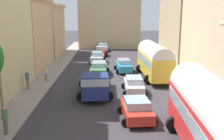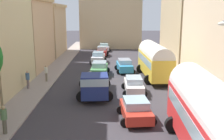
# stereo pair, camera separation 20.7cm
# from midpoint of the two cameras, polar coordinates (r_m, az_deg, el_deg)

# --- Properties ---
(ground_plane) EXTENTS (154.00, 154.00, 0.00)m
(ground_plane) POSITION_cam_midpoint_polar(r_m,az_deg,el_deg) (30.58, -0.39, -1.25)
(ground_plane) COLOR #373339
(sidewalk_left) EXTENTS (2.50, 70.00, 0.14)m
(sidewalk_left) POSITION_cam_midpoint_polar(r_m,az_deg,el_deg) (31.33, -13.77, -1.15)
(sidewalk_left) COLOR gray
(sidewalk_left) RESTS_ON ground
(sidewalk_right) EXTENTS (2.50, 70.00, 0.14)m
(sidewalk_right) POSITION_cam_midpoint_polar(r_m,az_deg,el_deg) (31.48, 12.92, -1.04)
(sidewalk_right) COLOR #B4A29A
(sidewalk_right) RESTS_ON ground
(building_left_3) EXTENTS (6.46, 10.45, 9.25)m
(building_left_3) POSITION_cam_midpoint_polar(r_m,az_deg,el_deg) (35.90, -19.23, 7.63)
(building_left_3) COLOR tan
(building_left_3) RESTS_ON ground
(building_left_4) EXTENTS (5.85, 10.50, 8.56)m
(building_left_4) POSITION_cam_midpoint_polar(r_m,az_deg,el_deg) (46.86, -14.56, 8.46)
(building_left_4) COLOR tan
(building_left_4) RESTS_ON ground
(building_right_3) EXTENTS (6.03, 12.98, 12.43)m
(building_right_3) POSITION_cam_midpoint_polar(r_m,az_deg,el_deg) (40.66, 15.78, 10.58)
(building_right_3) COLOR tan
(building_right_3) RESTS_ON ground
(distant_church) EXTENTS (12.33, 7.63, 20.12)m
(distant_church) POSITION_cam_midpoint_polar(r_m,az_deg,el_deg) (55.52, -0.71, 11.65)
(distant_church) COLOR tan
(distant_church) RESTS_ON ground
(parked_bus_0) EXTENTS (3.63, 9.90, 4.10)m
(parked_bus_0) POSITION_cam_midpoint_polar(r_m,az_deg,el_deg) (13.77, 20.73, -9.62)
(parked_bus_0) COLOR red
(parked_bus_0) RESTS_ON ground
(parked_bus_1) EXTENTS (3.42, 8.83, 3.88)m
(parked_bus_1) POSITION_cam_midpoint_polar(r_m,az_deg,el_deg) (29.50, 8.93, 2.34)
(parked_bus_1) COLOR yellow
(parked_bus_1) RESTS_ON ground
(cargo_truck_0) EXTENTS (3.28, 7.01, 2.32)m
(cargo_truck_0) POSITION_cam_midpoint_polar(r_m,az_deg,el_deg) (22.72, -4.04, -2.95)
(cargo_truck_0) COLOR navy
(cargo_truck_0) RESTS_ON ground
(car_0) EXTENTS (2.49, 4.44, 1.56)m
(car_0) POSITION_cam_midpoint_polar(r_m,az_deg,el_deg) (30.93, -3.04, 0.38)
(car_0) COLOR #4E9356
(car_0) RESTS_ON ground
(car_1) EXTENTS (2.38, 4.21, 1.64)m
(car_1) POSITION_cam_midpoint_polar(r_m,az_deg,el_deg) (38.17, -3.36, 2.74)
(car_1) COLOR silver
(car_1) RESTS_ON ground
(car_2) EXTENTS (2.28, 3.76, 1.64)m
(car_2) POSITION_cam_midpoint_polar(r_m,az_deg,el_deg) (44.40, -2.57, 4.10)
(car_2) COLOR #AF2E2A
(car_2) RESTS_ON ground
(car_3) EXTENTS (2.47, 4.35, 1.43)m
(car_3) POSITION_cam_midpoint_polar(r_m,az_deg,el_deg) (50.44, -2.11, 5.02)
(car_3) COLOR silver
(car_3) RESTS_ON ground
(car_5) EXTENTS (2.57, 3.78, 1.47)m
(car_5) POSITION_cam_midpoint_polar(r_m,az_deg,el_deg) (18.21, 5.03, -8.50)
(car_5) COLOR red
(car_5) RESTS_ON ground
(car_6) EXTENTS (2.18, 3.97, 1.48)m
(car_6) POSITION_cam_midpoint_polar(r_m,az_deg,el_deg) (24.07, 4.52, -3.23)
(car_6) COLOR silver
(car_6) RESTS_ON ground
(car_7) EXTENTS (2.43, 4.17, 1.60)m
(car_7) POSITION_cam_midpoint_polar(r_m,az_deg,el_deg) (32.43, 2.41, 0.99)
(car_7) COLOR #3595CA
(car_7) RESTS_ON ground
(pedestrian_0) EXTENTS (0.48, 0.48, 1.84)m
(pedestrian_0) POSITION_cam_midpoint_polar(r_m,az_deg,el_deg) (26.01, -18.13, -1.96)
(pedestrian_0) COLOR slate
(pedestrian_0) RESTS_ON ground
(pedestrian_2) EXTENTS (0.39, 0.39, 1.87)m
(pedestrian_2) POSITION_cam_midpoint_polar(r_m,az_deg,el_deg) (28.18, -14.41, -0.59)
(pedestrian_2) COLOR #7C6C59
(pedestrian_2) RESTS_ON ground
(pedestrian_4) EXTENTS (0.41, 0.41, 1.90)m
(pedestrian_4) POSITION_cam_midpoint_polar(r_m,az_deg,el_deg) (16.97, -22.58, -9.83)
(pedestrian_4) COLOR #4F5041
(pedestrian_4) RESTS_ON ground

